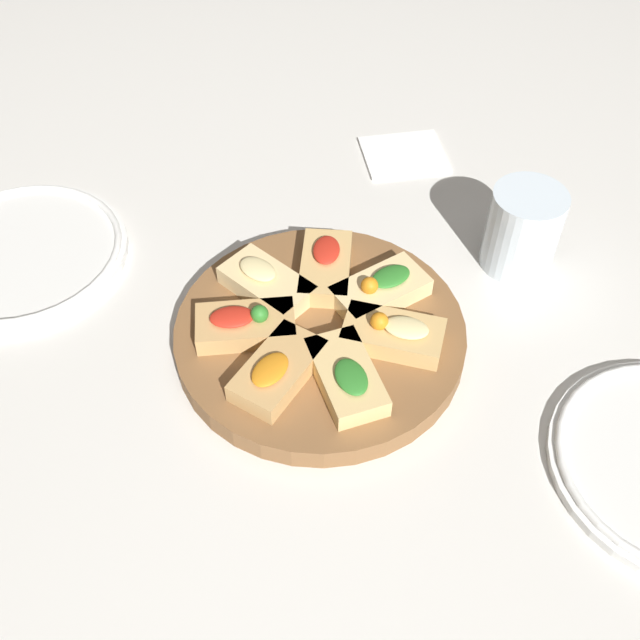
% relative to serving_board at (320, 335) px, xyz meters
% --- Properties ---
extents(ground_plane, '(3.00, 3.00, 0.00)m').
position_rel_serving_board_xyz_m(ground_plane, '(0.00, 0.00, -0.01)').
color(ground_plane, silver).
extents(serving_board, '(0.30, 0.30, 0.02)m').
position_rel_serving_board_xyz_m(serving_board, '(0.00, 0.00, 0.00)').
color(serving_board, brown).
rests_on(serving_board, ground_plane).
extents(focaccia_slice_0, '(0.11, 0.08, 0.04)m').
position_rel_serving_board_xyz_m(focaccia_slice_0, '(0.07, 0.02, 0.03)').
color(focaccia_slice_0, tan).
rests_on(focaccia_slice_0, serving_board).
extents(focaccia_slice_1, '(0.09, 0.11, 0.03)m').
position_rel_serving_board_xyz_m(focaccia_slice_1, '(0.03, 0.07, 0.02)').
color(focaccia_slice_1, tan).
rests_on(focaccia_slice_1, serving_board).
extents(focaccia_slice_2, '(0.09, 0.11, 0.03)m').
position_rel_serving_board_xyz_m(focaccia_slice_2, '(-0.04, 0.07, 0.02)').
color(focaccia_slice_2, '#DBB775').
rests_on(focaccia_slice_2, serving_board).
extents(focaccia_slice_3, '(0.10, 0.06, 0.04)m').
position_rel_serving_board_xyz_m(focaccia_slice_3, '(-0.08, 0.01, 0.03)').
color(focaccia_slice_3, tan).
rests_on(focaccia_slice_3, serving_board).
extents(focaccia_slice_4, '(0.11, 0.11, 0.04)m').
position_rel_serving_board_xyz_m(focaccia_slice_4, '(-0.06, -0.05, 0.03)').
color(focaccia_slice_4, '#E5C689').
rests_on(focaccia_slice_4, serving_board).
extents(focaccia_slice_5, '(0.06, 0.10, 0.03)m').
position_rel_serving_board_xyz_m(focaccia_slice_5, '(0.01, -0.08, 0.02)').
color(focaccia_slice_5, tan).
rests_on(focaccia_slice_5, serving_board).
extents(focaccia_slice_6, '(0.11, 0.10, 0.03)m').
position_rel_serving_board_xyz_m(focaccia_slice_6, '(0.06, -0.04, 0.02)').
color(focaccia_slice_6, '#E5C689').
rests_on(focaccia_slice_6, serving_board).
extents(plate_right, '(0.24, 0.24, 0.02)m').
position_rel_serving_board_xyz_m(plate_right, '(0.36, -0.07, -0.00)').
color(plate_right, white).
rests_on(plate_right, ground_plane).
extents(water_glass, '(0.08, 0.08, 0.10)m').
position_rel_serving_board_xyz_m(water_glass, '(-0.20, -0.16, 0.04)').
color(water_glass, silver).
rests_on(water_glass, ground_plane).
extents(napkin_stack, '(0.13, 0.12, 0.01)m').
position_rel_serving_board_xyz_m(napkin_stack, '(-0.05, -0.34, -0.01)').
color(napkin_stack, white).
rests_on(napkin_stack, ground_plane).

